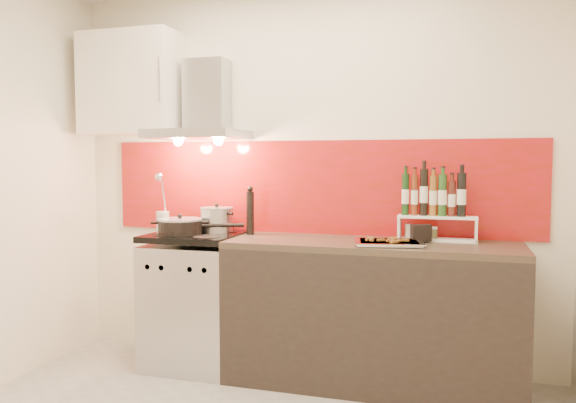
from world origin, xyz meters
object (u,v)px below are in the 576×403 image
(range_stove, at_px, (196,301))
(counter, at_px, (371,313))
(baking_tray, at_px, (389,242))
(saute_pan, at_px, (181,226))
(pepper_mill, at_px, (250,211))
(stock_pot, at_px, (217,219))

(range_stove, bearing_deg, counter, 0.23)
(range_stove, height_order, baking_tray, baking_tray)
(range_stove, height_order, counter, range_stove)
(counter, bearing_deg, range_stove, -179.77)
(counter, bearing_deg, saute_pan, -176.81)
(counter, bearing_deg, pepper_mill, 171.99)
(saute_pan, height_order, pepper_mill, pepper_mill)
(baking_tray, bearing_deg, saute_pan, 178.92)
(stock_pot, height_order, baking_tray, stock_pot)
(stock_pot, xyz_separation_m, saute_pan, (-0.18, -0.19, -0.03))
(counter, relative_size, stock_pot, 7.78)
(counter, distance_m, baking_tray, 0.49)
(pepper_mill, bearing_deg, range_stove, -160.42)
(stock_pot, distance_m, baking_tray, 1.23)
(range_stove, distance_m, baking_tray, 1.40)
(saute_pan, relative_size, pepper_mill, 1.66)
(stock_pot, relative_size, saute_pan, 0.42)
(counter, distance_m, pepper_mill, 1.05)
(pepper_mill, height_order, baking_tray, pepper_mill)
(counter, bearing_deg, stock_pot, 173.93)
(counter, distance_m, saute_pan, 1.37)
(range_stove, xyz_separation_m, baking_tray, (1.31, -0.09, 0.47))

